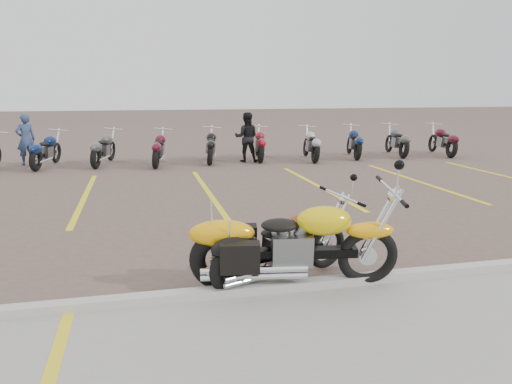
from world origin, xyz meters
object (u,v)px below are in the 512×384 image
(yellow_cruiser, at_px, (290,247))
(flame_cruiser, at_px, (278,249))
(person_a, at_px, (26,140))
(person_b, at_px, (247,137))

(yellow_cruiser, distance_m, flame_cruiser, 0.25)
(person_a, distance_m, person_b, 6.81)
(person_a, bearing_deg, flame_cruiser, 89.05)
(yellow_cruiser, height_order, person_b, person_b)
(flame_cruiser, bearing_deg, person_a, 93.42)
(yellow_cruiser, xyz_separation_m, person_a, (-5.02, 11.20, 0.28))
(flame_cruiser, relative_size, person_a, 1.22)
(yellow_cruiser, distance_m, person_b, 10.46)
(person_a, relative_size, person_b, 0.99)
(flame_cruiser, relative_size, person_b, 1.22)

